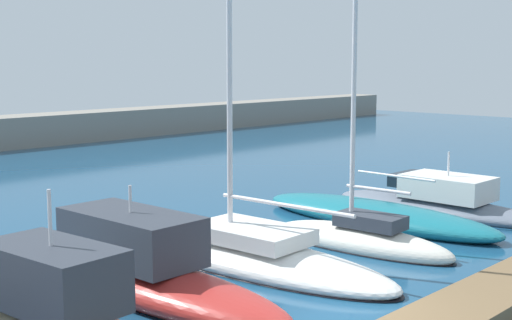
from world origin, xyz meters
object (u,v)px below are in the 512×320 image
(motorboat_red_fourth, at_px, (148,269))
(motorboat_slate_eighth, at_px, (439,203))
(sailboat_ivory_sixth, at_px, (361,239))
(motorboat_sand_third, at_px, (54,316))
(sailboat_teal_seventh, at_px, (375,213))
(sailboat_white_fifth, at_px, (246,254))

(motorboat_red_fourth, xyz_separation_m, motorboat_slate_eighth, (14.35, -0.33, -0.33))
(sailboat_ivory_sixth, bearing_deg, motorboat_slate_eighth, -85.50)
(motorboat_red_fourth, distance_m, sailboat_ivory_sixth, 7.80)
(motorboat_sand_third, distance_m, sailboat_teal_seventh, 14.71)
(motorboat_sand_third, xyz_separation_m, motorboat_slate_eighth, (17.85, 0.92, -0.33))
(sailboat_ivory_sixth, relative_size, sailboat_teal_seventh, 0.62)
(motorboat_sand_third, distance_m, motorboat_red_fourth, 3.71)
(sailboat_white_fifth, bearing_deg, motorboat_red_fourth, 91.01)
(sailboat_white_fifth, relative_size, sailboat_teal_seventh, 0.85)
(motorboat_sand_third, distance_m, motorboat_slate_eighth, 17.88)
(motorboat_red_fourth, distance_m, sailboat_teal_seventh, 11.12)
(motorboat_slate_eighth, bearing_deg, sailboat_ivory_sixth, 97.91)
(motorboat_red_fourth, relative_size, sailboat_teal_seventh, 0.47)
(sailboat_ivory_sixth, height_order, sailboat_teal_seventh, sailboat_teal_seventh)
(motorboat_sand_third, distance_m, sailboat_ivory_sixth, 11.20)
(motorboat_red_fourth, bearing_deg, motorboat_slate_eighth, -92.29)
(motorboat_red_fourth, xyz_separation_m, sailboat_teal_seventh, (11.11, 0.49, -0.35))
(sailboat_teal_seventh, height_order, motorboat_slate_eighth, sailboat_teal_seventh)
(motorboat_slate_eighth, bearing_deg, motorboat_sand_third, 93.22)
(sailboat_teal_seventh, bearing_deg, motorboat_red_fourth, 93.86)
(motorboat_sand_third, relative_size, sailboat_ivory_sixth, 0.66)
(motorboat_sand_third, xyz_separation_m, motorboat_red_fourth, (3.50, 1.25, 0.00))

